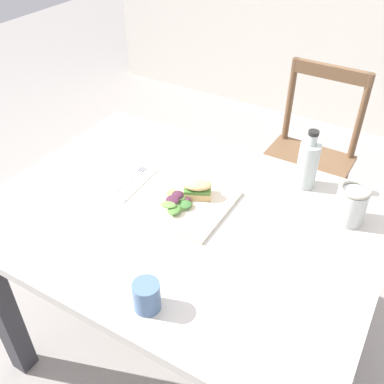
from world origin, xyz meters
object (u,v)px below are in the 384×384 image
(chair_wooden_far, at_px, (306,160))
(sandwich_half_front, at_px, (197,189))
(plate_lunch, at_px, (186,203))
(fork_on_napkin, at_px, (131,179))
(cup_extra_side, at_px, (147,296))
(dining_table, at_px, (182,244))
(mason_jar_iced_tea, at_px, (350,206))
(bottle_cold_brew, at_px, (307,167))

(chair_wooden_far, xyz_separation_m, sandwich_half_front, (-0.13, -0.84, 0.33))
(plate_lunch, distance_m, fork_on_napkin, 0.22)
(plate_lunch, bearing_deg, fork_on_napkin, 175.59)
(sandwich_half_front, xyz_separation_m, cup_extra_side, (0.10, -0.42, 0.00))
(dining_table, height_order, plate_lunch, plate_lunch)
(sandwich_half_front, relative_size, fork_on_napkin, 0.56)
(sandwich_half_front, xyz_separation_m, mason_jar_iced_tea, (0.44, 0.14, 0.02))
(fork_on_napkin, distance_m, bottle_cold_brew, 0.58)
(dining_table, relative_size, cup_extra_side, 14.93)
(fork_on_napkin, xyz_separation_m, bottle_cold_brew, (0.51, 0.26, 0.07))
(chair_wooden_far, distance_m, cup_extra_side, 1.31)
(sandwich_half_front, bearing_deg, chair_wooden_far, 81.52)
(dining_table, relative_size, plate_lunch, 4.37)
(chair_wooden_far, distance_m, sandwich_half_front, 0.91)
(dining_table, bearing_deg, mason_jar_iced_tea, 26.90)
(chair_wooden_far, bearing_deg, plate_lunch, -99.25)
(fork_on_napkin, relative_size, bottle_cold_brew, 0.91)
(plate_lunch, xyz_separation_m, fork_on_napkin, (-0.22, 0.02, 0.00))
(plate_lunch, relative_size, mason_jar_iced_tea, 2.22)
(dining_table, distance_m, plate_lunch, 0.14)
(dining_table, height_order, mason_jar_iced_tea, mason_jar_iced_tea)
(plate_lunch, relative_size, sandwich_half_front, 2.58)
(dining_table, xyz_separation_m, chair_wooden_far, (0.13, 0.93, -0.16))
(bottle_cold_brew, bearing_deg, mason_jar_iced_tea, -31.55)
(dining_table, distance_m, mason_jar_iced_tea, 0.53)
(bottle_cold_brew, relative_size, cup_extra_side, 2.59)
(sandwich_half_front, bearing_deg, bottle_cold_brew, 41.89)
(fork_on_napkin, bearing_deg, plate_lunch, -4.41)
(chair_wooden_far, bearing_deg, mason_jar_iced_tea, -66.09)
(bottle_cold_brew, bearing_deg, fork_on_napkin, -152.53)
(dining_table, height_order, fork_on_napkin, fork_on_napkin)
(dining_table, bearing_deg, chair_wooden_far, 81.95)
(chair_wooden_far, relative_size, cup_extra_side, 11.06)
(dining_table, height_order, bottle_cold_brew, bottle_cold_brew)
(mason_jar_iced_tea, bearing_deg, dining_table, -153.10)
(dining_table, xyz_separation_m, bottle_cold_brew, (0.27, 0.33, 0.20))
(sandwich_half_front, height_order, bottle_cold_brew, bottle_cold_brew)
(plate_lunch, xyz_separation_m, bottle_cold_brew, (0.29, 0.28, 0.07))
(chair_wooden_far, bearing_deg, dining_table, -98.05)
(cup_extra_side, bearing_deg, bottle_cold_brew, 76.17)
(chair_wooden_far, xyz_separation_m, bottle_cold_brew, (0.14, -0.60, 0.37))
(chair_wooden_far, xyz_separation_m, fork_on_napkin, (-0.37, -0.86, 0.30))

